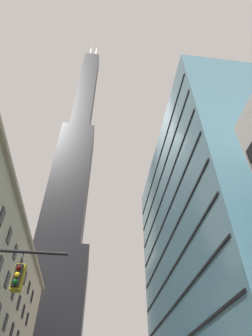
% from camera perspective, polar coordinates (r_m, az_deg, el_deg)
% --- Properties ---
extents(dark_skyscraper, '(22.82, 22.82, 216.55)m').
position_cam_1_polar(dark_skyscraper, '(118.18, -12.31, -8.59)').
color(dark_skyscraper, black).
rests_on(dark_skyscraper, ground).
extents(glass_office_midrise, '(14.41, 35.02, 40.62)m').
position_cam_1_polar(glass_office_midrise, '(42.99, 18.09, -14.76)').
color(glass_office_midrise, teal).
rests_on(glass_office_midrise, ground).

